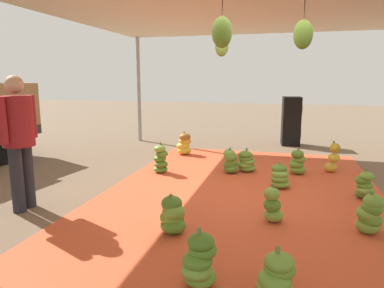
% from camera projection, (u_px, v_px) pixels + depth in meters
% --- Properties ---
extents(ground_plane, '(40.00, 40.00, 0.00)m').
position_uv_depth(ground_plane, '(70.00, 178.00, 6.08)').
color(ground_plane, brown).
extents(tarp_orange, '(6.06, 4.06, 0.01)m').
position_uv_depth(tarp_orange, '(243.00, 191.00, 5.33)').
color(tarp_orange, '#D1512D').
rests_on(tarp_orange, ground).
extents(banana_bunch_0, '(0.30, 0.30, 0.58)m').
position_uv_depth(banana_bunch_0, '(333.00, 159.00, 6.34)').
color(banana_bunch_0, gold).
rests_on(banana_bunch_0, tarp_orange).
extents(banana_bunch_1, '(0.35, 0.36, 0.49)m').
position_uv_depth(banana_bunch_1, '(370.00, 215.00, 3.82)').
color(banana_bunch_1, '#6B9E38').
rests_on(banana_bunch_1, tarp_orange).
extents(banana_bunch_2, '(0.39, 0.36, 0.46)m').
position_uv_depth(banana_bunch_2, '(365.00, 186.00, 4.94)').
color(banana_bunch_2, '#477523').
rests_on(banana_bunch_2, tarp_orange).
extents(banana_bunch_3, '(0.36, 0.36, 0.41)m').
position_uv_depth(banana_bunch_3, '(277.00, 276.00, 2.72)').
color(banana_bunch_3, '#75A83D').
rests_on(banana_bunch_3, tarp_orange).
extents(banana_bunch_4, '(0.41, 0.39, 0.42)m').
position_uv_depth(banana_bunch_4, '(280.00, 177.00, 5.47)').
color(banana_bunch_4, '#6B9E38').
rests_on(banana_bunch_4, tarp_orange).
extents(banana_bunch_5, '(0.40, 0.40, 0.45)m').
position_uv_depth(banana_bunch_5, '(173.00, 216.00, 3.85)').
color(banana_bunch_5, '#518428').
rests_on(banana_bunch_5, tarp_orange).
extents(banana_bunch_6, '(0.43, 0.41, 0.52)m').
position_uv_depth(banana_bunch_6, '(184.00, 144.00, 7.90)').
color(banana_bunch_6, gold).
rests_on(banana_bunch_6, tarp_orange).
extents(banana_bunch_7, '(0.36, 0.36, 0.47)m').
position_uv_depth(banana_bunch_7, '(230.00, 162.00, 6.32)').
color(banana_bunch_7, '#518428').
rests_on(banana_bunch_7, tarp_orange).
extents(banana_bunch_8, '(0.37, 0.36, 0.51)m').
position_uv_depth(banana_bunch_8, '(199.00, 262.00, 2.84)').
color(banana_bunch_8, '#60932D').
rests_on(banana_bunch_8, tarp_orange).
extents(banana_bunch_9, '(0.46, 0.47, 0.44)m').
position_uv_depth(banana_bunch_9, '(246.00, 162.00, 6.42)').
color(banana_bunch_9, '#6B9E38').
rests_on(banana_bunch_9, tarp_orange).
extents(banana_bunch_10, '(0.31, 0.32, 0.56)m').
position_uv_depth(banana_bunch_10, '(161.00, 160.00, 6.33)').
color(banana_bunch_10, '#518428').
rests_on(banana_bunch_10, tarp_orange).
extents(banana_bunch_11, '(0.37, 0.37, 0.49)m').
position_uv_depth(banana_bunch_11, '(298.00, 163.00, 6.24)').
color(banana_bunch_11, '#60932D').
rests_on(banana_bunch_11, tarp_orange).
extents(banana_bunch_12, '(0.32, 0.32, 0.46)m').
position_uv_depth(banana_bunch_12, '(273.00, 206.00, 4.15)').
color(banana_bunch_12, '#75A83D').
rests_on(banana_bunch_12, tarp_orange).
extents(worker_1, '(0.63, 0.39, 1.73)m').
position_uv_depth(worker_1, '(18.00, 133.00, 4.43)').
color(worker_1, '#26262D').
rests_on(worker_1, ground).
extents(speaker_stack, '(0.55, 0.51, 1.24)m').
position_uv_depth(speaker_stack, '(291.00, 121.00, 9.02)').
color(speaker_stack, black).
rests_on(speaker_stack, ground).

